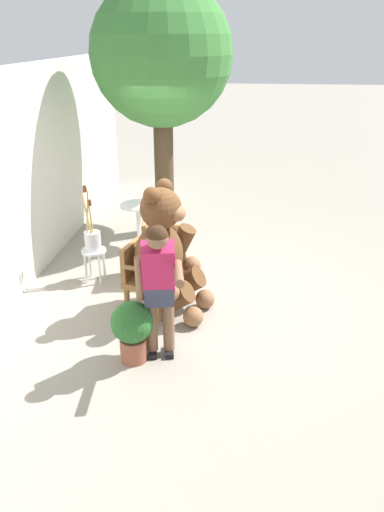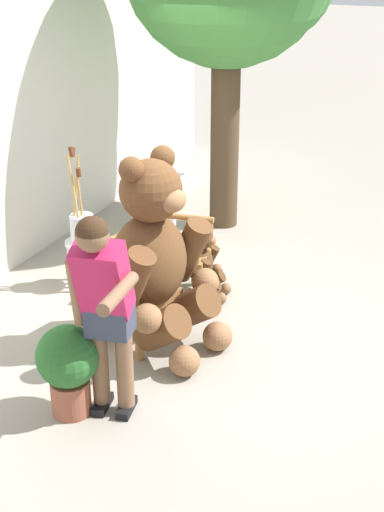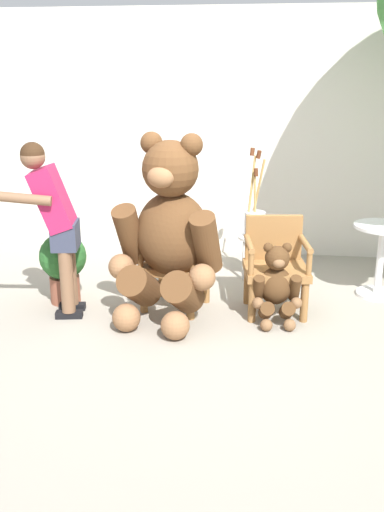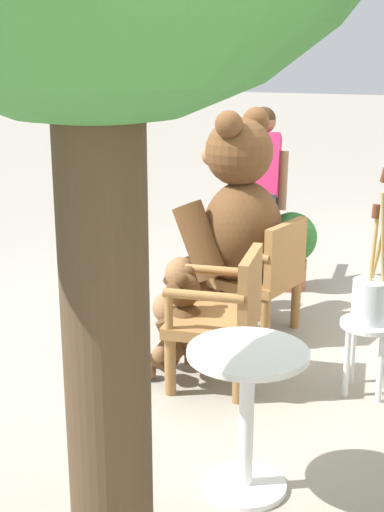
# 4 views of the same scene
# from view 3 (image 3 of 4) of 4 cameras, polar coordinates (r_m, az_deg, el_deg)

# --- Properties ---
(ground_plane) EXTENTS (60.00, 60.00, 0.00)m
(ground_plane) POSITION_cam_3_polar(r_m,az_deg,el_deg) (4.86, 2.75, -7.88)
(ground_plane) COLOR gray
(back_wall) EXTENTS (10.00, 0.16, 2.80)m
(back_wall) POSITION_cam_3_polar(r_m,az_deg,el_deg) (6.80, 4.68, 11.93)
(back_wall) COLOR silver
(back_wall) RESTS_ON ground
(wooden_chair_left) EXTENTS (0.66, 0.63, 0.86)m
(wooden_chair_left) POSITION_cam_3_polar(r_m,az_deg,el_deg) (5.29, -1.43, -0.23)
(wooden_chair_left) COLOR olive
(wooden_chair_left) RESTS_ON ground
(wooden_chair_right) EXTENTS (0.62, 0.59, 0.86)m
(wooden_chair_right) POSITION_cam_3_polar(r_m,az_deg,el_deg) (5.24, 8.32, -0.63)
(wooden_chair_right) COLOR olive
(wooden_chair_right) RESTS_ON ground
(teddy_bear_large) EXTENTS (1.02, 1.02, 1.63)m
(teddy_bear_large) POSITION_cam_3_polar(r_m,az_deg,el_deg) (4.95, -2.32, 2.53)
(teddy_bear_large) COLOR brown
(teddy_bear_large) RESTS_ON ground
(teddy_bear_small) EXTENTS (0.44, 0.43, 0.72)m
(teddy_bear_small) POSITION_cam_3_polar(r_m,az_deg,el_deg) (5.01, 8.44, -2.84)
(teddy_bear_small) COLOR #4C3019
(teddy_bear_small) RESTS_ON ground
(person_visitor) EXTENTS (0.73, 0.56, 1.56)m
(person_visitor) POSITION_cam_3_polar(r_m,az_deg,el_deg) (5.09, -13.63, 3.90)
(person_visitor) COLOR black
(person_visitor) RESTS_ON ground
(white_stool) EXTENTS (0.34, 0.34, 0.46)m
(white_stool) POSITION_cam_3_polar(r_m,az_deg,el_deg) (6.08, 6.21, 1.07)
(white_stool) COLOR silver
(white_stool) RESTS_ON ground
(brush_bucket) EXTENTS (0.22, 0.22, 0.92)m
(brush_bucket) POSITION_cam_3_polar(r_m,az_deg,el_deg) (6.01, 6.29, 3.64)
(brush_bucket) COLOR silver
(brush_bucket) RESTS_ON white_stool
(round_side_table) EXTENTS (0.56, 0.56, 0.72)m
(round_side_table) POSITION_cam_3_polar(r_m,az_deg,el_deg) (5.81, 18.38, 0.37)
(round_side_table) COLOR white
(round_side_table) RESTS_ON ground
(potted_plant) EXTENTS (0.44, 0.44, 0.68)m
(potted_plant) POSITION_cam_3_polar(r_m,az_deg,el_deg) (5.51, -12.75, -0.66)
(potted_plant) COLOR brown
(potted_plant) RESTS_ON ground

